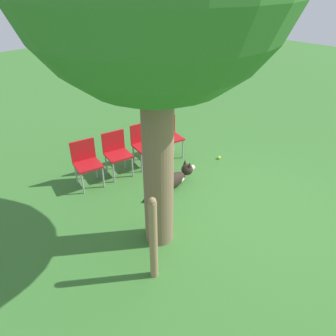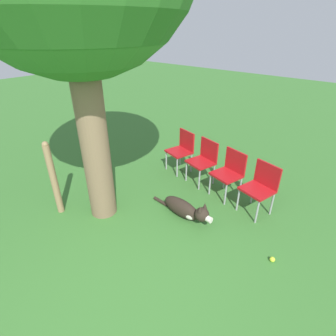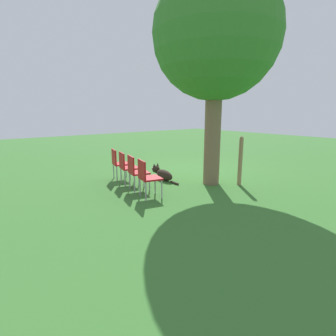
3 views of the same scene
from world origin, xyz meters
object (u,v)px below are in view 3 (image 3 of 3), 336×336
(dog, at_px, (162,174))
(red_chair_2, at_px, (136,170))
(tennis_ball, at_px, (134,170))
(red_chair_3, at_px, (147,176))
(fence_post, at_px, (240,161))
(oak_tree, at_px, (216,37))
(red_chair_1, at_px, (127,166))
(red_chair_0, at_px, (118,162))

(dog, bearing_deg, red_chair_2, 114.47)
(dog, height_order, tennis_ball, dog)
(red_chair_3, bearing_deg, fence_post, -0.15)
(red_chair_2, relative_size, tennis_ball, 12.26)
(tennis_ball, bearing_deg, oak_tree, 107.66)
(fence_post, relative_size, red_chair_2, 1.48)
(red_chair_1, distance_m, tennis_ball, 1.62)
(dog, bearing_deg, tennis_ball, 4.78)
(oak_tree, distance_m, tennis_ball, 4.36)
(oak_tree, distance_m, red_chair_3, 3.60)
(red_chair_0, distance_m, red_chair_2, 1.21)
(red_chair_1, bearing_deg, dog, 4.62)
(red_chair_3, bearing_deg, red_chair_1, 95.17)
(oak_tree, distance_m, fence_post, 2.99)
(oak_tree, height_order, red_chair_3, oak_tree)
(tennis_ball, bearing_deg, red_chair_2, 59.90)
(fence_post, bearing_deg, red_chair_2, -27.55)
(red_chair_2, xyz_separation_m, red_chair_3, (0.09, 0.60, 0.00))
(dog, height_order, red_chair_0, red_chair_0)
(dog, distance_m, red_chair_0, 1.24)
(red_chair_0, bearing_deg, red_chair_3, -84.83)
(red_chair_1, relative_size, red_chair_3, 1.00)
(red_chair_3, xyz_separation_m, tennis_ball, (-1.15, -2.42, -0.46))
(dog, bearing_deg, red_chair_0, 52.96)
(fence_post, bearing_deg, red_chair_1, -39.13)
(fence_post, height_order, tennis_ball, fence_post)
(oak_tree, distance_m, red_chair_2, 3.62)
(fence_post, xyz_separation_m, red_chair_1, (2.22, -1.81, -0.13))
(oak_tree, height_order, fence_post, oak_tree)
(dog, height_order, red_chair_1, red_chair_1)
(red_chair_2, bearing_deg, tennis_ball, 73.91)
(red_chair_0, xyz_separation_m, red_chair_3, (0.28, 1.80, 0.00))
(oak_tree, height_order, tennis_ball, oak_tree)
(dog, xyz_separation_m, fence_post, (-1.21, 1.64, 0.47))
(red_chair_1, distance_m, red_chair_3, 1.21)
(red_chair_2, bearing_deg, oak_tree, -5.89)
(dog, distance_m, tennis_ball, 1.39)
(red_chair_2, distance_m, tennis_ball, 2.15)
(dog, distance_m, fence_post, 2.09)
(red_chair_2, bearing_deg, red_chair_3, -84.83)
(red_chair_0, bearing_deg, fence_post, -34.51)
(red_chair_2, bearing_deg, red_chair_0, 95.17)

